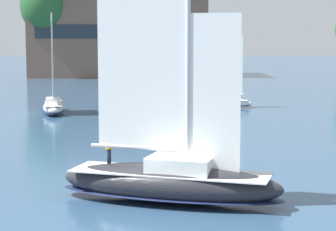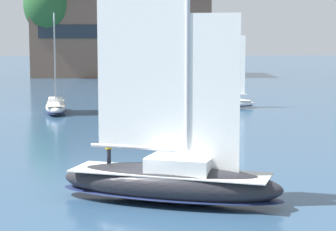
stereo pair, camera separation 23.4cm
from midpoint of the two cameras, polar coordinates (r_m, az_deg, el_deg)
name	(u,v)px [view 1 (the left image)]	position (r m, az deg, el deg)	size (l,w,h in m)	color
ground_plane	(170,202)	(31.16, -0.04, -7.55)	(400.00, 400.00, 0.00)	#2D4C6B
waterfront_building	(119,33)	(122.11, -4.34, 7.14)	(32.91, 15.73, 15.57)	brown
tree_shore_left	(45,5)	(118.99, -10.69, 9.47)	(8.94, 8.94, 18.40)	#4C3828
sailboat_main	(170,178)	(30.88, -0.01, -5.47)	(11.21, 6.31, 14.84)	#232328
sailboat_moored_near_marina	(223,101)	(70.36, 4.75, 1.31)	(6.35, 3.50, 8.44)	white
sailboat_moored_mid_channel	(53,105)	(66.00, -10.05, 0.92)	(2.93, 7.41, 9.92)	silver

